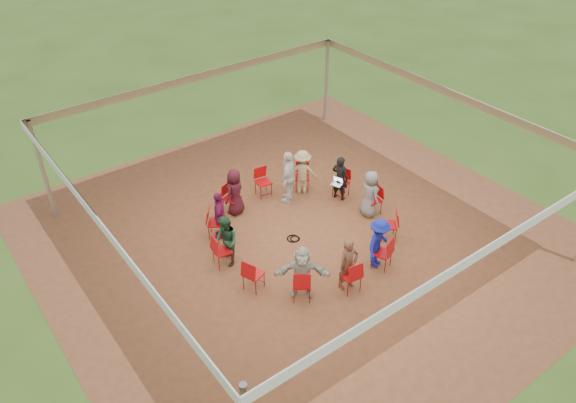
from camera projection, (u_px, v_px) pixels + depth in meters
ground at (302, 237)px, 15.18m from camera, size 80.00×80.00×0.00m
dirt_patch at (302, 237)px, 15.18m from camera, size 13.00×13.00×0.00m
tent at (303, 162)px, 13.82m from camera, size 10.33×10.33×3.00m
chair_0 at (341, 183)px, 16.54m from camera, size 0.56×0.55×0.90m
chair_1 at (302, 177)px, 16.81m from camera, size 0.60×0.61×0.90m
chair_2 at (263, 182)px, 16.58m from camera, size 0.48×0.50×0.90m
chair_3 at (232, 198)px, 15.91m from camera, size 0.55×0.56×0.90m
chair_4 at (216, 223)px, 14.97m from camera, size 0.61×0.60×0.90m
chair_5 at (222, 251)px, 14.02m from camera, size 0.50×0.48×0.90m
chair_6 at (253, 274)px, 13.31m from camera, size 0.56×0.55×0.90m
chair_7 at (302, 284)px, 13.04m from camera, size 0.60×0.61×0.90m
chair_8 at (351, 276)px, 13.27m from camera, size 0.48×0.50×0.90m
chair_9 at (382, 253)px, 13.95m from camera, size 0.55×0.56×0.90m
chair_10 at (389, 225)px, 14.88m from camera, size 0.61×0.60×0.90m
chair_11 at (373, 200)px, 15.83m from camera, size 0.50×0.48×0.90m
person_seated_0 at (340, 178)px, 16.31m from camera, size 0.50×0.60×1.41m
person_seated_1 at (302, 172)px, 16.57m from camera, size 0.99×0.92×1.41m
person_seated_2 at (235, 192)px, 15.71m from camera, size 0.78×0.61×1.41m
person_seated_3 at (220, 215)px, 14.82m from camera, size 0.84×0.91×1.41m
person_seated_4 at (226, 241)px, 13.92m from camera, size 0.49×0.73×1.41m
person_seated_5 at (302, 272)px, 12.99m from camera, size 1.33×1.19×1.41m
person_seated_6 at (348, 264)px, 13.21m from camera, size 0.56×0.41×1.41m
person_seated_7 at (379, 243)px, 13.85m from camera, size 1.01×0.76×1.41m
person_seated_8 at (370, 194)px, 15.64m from camera, size 0.48×0.74×1.41m
standing_person at (288, 177)px, 16.16m from camera, size 1.05×0.98×1.63m
cable_coil at (294, 239)px, 15.10m from camera, size 0.38×0.38×0.03m
laptop at (337, 182)px, 16.22m from camera, size 0.35×0.39×0.22m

